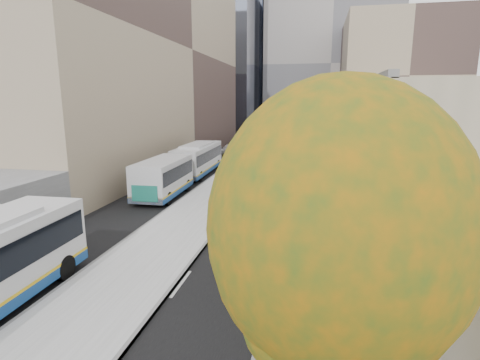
% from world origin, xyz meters
% --- Properties ---
extents(bus_platform, '(4.25, 150.00, 0.15)m').
position_xyz_m(bus_platform, '(-3.88, 35.00, 0.07)').
color(bus_platform, '#A4A4A4').
rests_on(bus_platform, ground).
extents(sidewalk, '(4.75, 150.00, 0.08)m').
position_xyz_m(sidewalk, '(4.12, 35.00, 0.04)').
color(sidewalk, gray).
rests_on(sidewalk, ground).
extents(building_tan, '(18.00, 92.00, 8.00)m').
position_xyz_m(building_tan, '(15.50, 64.00, 4.00)').
color(building_tan, '#A19780').
rests_on(building_tan, ground).
extents(building_midrise, '(24.00, 46.00, 25.00)m').
position_xyz_m(building_midrise, '(-22.50, 41.00, 12.50)').
color(building_midrise, tan).
rests_on(building_midrise, ground).
extents(building_far_block, '(30.00, 18.00, 30.00)m').
position_xyz_m(building_far_block, '(6.00, 96.00, 15.00)').
color(building_far_block, '#9C9490').
rests_on(building_far_block, ground).
extents(bus_shelter, '(1.90, 4.40, 2.53)m').
position_xyz_m(bus_shelter, '(5.69, 10.96, 2.19)').
color(bus_shelter, '#383A3F').
rests_on(bus_shelter, sidewalk).
extents(tree_b, '(4.00, 4.00, 6.97)m').
position_xyz_m(tree_b, '(3.60, 5.00, 5.04)').
color(tree_b, black).
rests_on(tree_b, sidewalk).
extents(tree_c, '(4.20, 4.20, 7.28)m').
position_xyz_m(tree_c, '(3.60, 13.00, 5.25)').
color(tree_c, black).
rests_on(tree_c, sidewalk).
extents(tree_d, '(4.40, 4.40, 7.60)m').
position_xyz_m(tree_d, '(3.60, 22.00, 5.47)').
color(tree_d, black).
rests_on(tree_d, sidewalk).
extents(tree_e, '(4.60, 4.60, 7.92)m').
position_xyz_m(tree_e, '(3.60, 31.00, 5.69)').
color(tree_e, black).
rests_on(tree_e, sidewalk).
extents(bus_far, '(2.76, 16.73, 2.78)m').
position_xyz_m(bus_far, '(-7.59, 29.49, 1.52)').
color(bus_far, silver).
rests_on(bus_far, ground).
extents(cyclist, '(0.72, 1.56, 1.92)m').
position_xyz_m(cyclist, '(0.73, 11.92, 0.71)').
color(cyclist, black).
rests_on(cyclist, ground).
extents(distant_car, '(2.38, 4.37, 1.41)m').
position_xyz_m(distant_car, '(-7.73, 47.48, 0.71)').
color(distant_car, silver).
rests_on(distant_car, ground).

